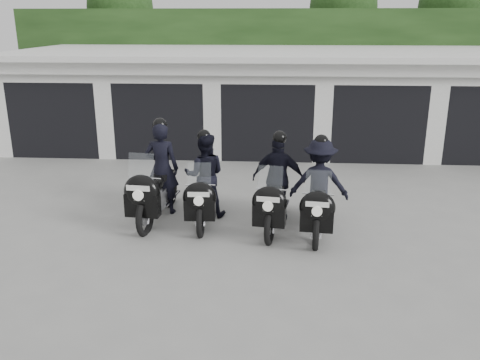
# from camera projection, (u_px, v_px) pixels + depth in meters

# --- Properties ---
(ground) EXTENTS (80.00, 80.00, 0.00)m
(ground) POSITION_uv_depth(u_px,v_px,m) (262.00, 240.00, 9.42)
(ground) COLOR gray
(ground) RESTS_ON ground
(garage_block) EXTENTS (16.40, 6.80, 2.96)m
(garage_block) POSITION_uv_depth(u_px,v_px,m) (269.00, 98.00, 16.65)
(garage_block) COLOR white
(garage_block) RESTS_ON ground
(background_vegetation) EXTENTS (20.00, 3.90, 5.80)m
(background_vegetation) POSITION_uv_depth(u_px,v_px,m) (280.00, 48.00, 20.84)
(background_vegetation) COLOR #193212
(background_vegetation) RESTS_ON ground
(police_bike_a) EXTENTS (0.86, 2.39, 2.08)m
(police_bike_a) POSITION_uv_depth(u_px,v_px,m) (157.00, 179.00, 10.23)
(police_bike_a) COLOR black
(police_bike_a) RESTS_ON ground
(police_bike_b) EXTENTS (0.87, 2.16, 1.88)m
(police_bike_b) POSITION_uv_depth(u_px,v_px,m) (204.00, 182.00, 10.20)
(police_bike_b) COLOR black
(police_bike_b) RESTS_ON ground
(police_bike_c) EXTENTS (1.12, 2.20, 1.92)m
(police_bike_c) POSITION_uv_depth(u_px,v_px,m) (277.00, 186.00, 9.89)
(police_bike_c) COLOR black
(police_bike_c) RESTS_ON ground
(police_bike_d) EXTENTS (1.19, 2.18, 1.90)m
(police_bike_d) POSITION_uv_depth(u_px,v_px,m) (319.00, 189.00, 9.69)
(police_bike_d) COLOR black
(police_bike_d) RESTS_ON ground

